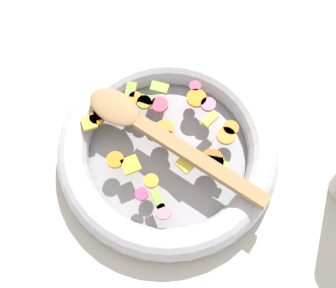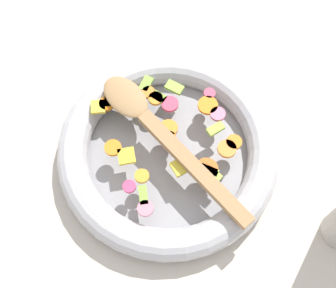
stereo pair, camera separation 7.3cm
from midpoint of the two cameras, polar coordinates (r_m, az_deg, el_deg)
The scene contains 4 objects.
ground_plane at distance 0.78m, azimuth 2.68°, elevation -1.82°, with size 4.00×4.00×0.00m, color beige.
skillet at distance 0.76m, azimuth 2.75°, elevation -1.18°, with size 0.36×0.36×0.05m.
chopped_vegetables at distance 0.74m, azimuth 2.55°, elevation 1.42°, with size 0.25×0.25×0.01m.
wooden_spoon at distance 0.73m, azimuth 1.75°, elevation 1.26°, with size 0.25×0.26×0.01m.
Camera 2 is at (-0.01, 0.30, 0.72)m, focal length 50.00 mm.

